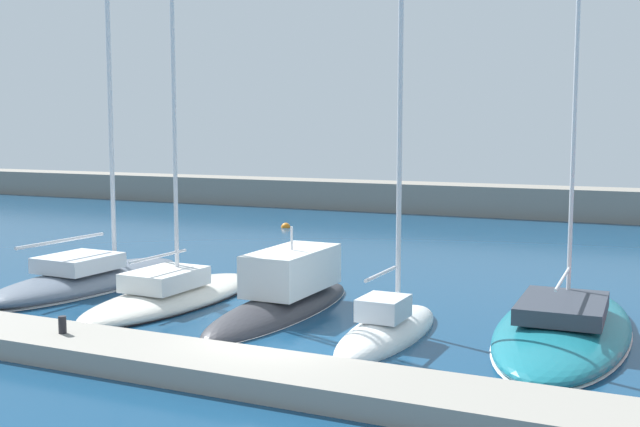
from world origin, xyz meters
name	(u,v)px	position (x,y,z in m)	size (l,w,h in m)	color
ground_plane	(278,358)	(0.00, 0.00, 0.00)	(120.00, 120.00, 0.00)	navy
dock_pier	(237,370)	(0.00, -1.95, 0.27)	(26.42, 2.19, 0.54)	gray
breakwater_seawall	(529,202)	(0.00, 34.15, 0.98)	(108.00, 3.30, 1.95)	gray
sailboat_slate_nearest	(89,276)	(-10.29, 4.85, 0.40)	(3.35, 9.28, 17.00)	slate
sailboat_ivory_second	(173,294)	(-6.08, 4.07, 0.27)	(3.14, 8.54, 14.13)	silver
motorboat_charcoal_third	(285,297)	(-2.17, 4.53, 0.44)	(2.24, 8.45, 3.06)	#2D2D33
sailboat_white_fourth	(388,327)	(1.79, 3.03, 0.28)	(1.82, 6.13, 13.68)	white
sailboat_teal_fifth	(564,327)	(6.13, 5.32, 0.23)	(3.91, 10.59, 17.48)	#19707F
mooring_buoy_orange	(286,228)	(-11.63, 22.73, 0.00)	(0.55, 0.55, 0.55)	orange
dock_bollard	(62,325)	(-5.11, -1.95, 0.76)	(0.20, 0.20, 0.44)	black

